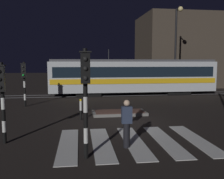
{
  "coord_description": "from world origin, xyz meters",
  "views": [
    {
      "loc": [
        -2.16,
        -12.55,
        3.03
      ],
      "look_at": [
        -0.02,
        2.15,
        1.4
      ],
      "focal_mm": 40.52,
      "sensor_mm": 36.0,
      "label": 1
    }
  ],
  "objects_px": {
    "street_lamp_trackside_right": "(177,41)",
    "pedestrian_waiting_at_kerb": "(127,123)",
    "bollard_island_edge": "(81,109)",
    "traffic_light_corner_far_left": "(24,77)",
    "traffic_light_corner_near_left": "(2,91)",
    "traffic_light_kerb_mid_left": "(85,87)",
    "tram": "(133,76)"
  },
  "relations": [
    {
      "from": "street_lamp_trackside_right",
      "to": "pedestrian_waiting_at_kerb",
      "type": "relative_size",
      "value": 4.59
    },
    {
      "from": "street_lamp_trackside_right",
      "to": "pedestrian_waiting_at_kerb",
      "type": "distance_m",
      "value": 16.1
    },
    {
      "from": "street_lamp_trackside_right",
      "to": "bollard_island_edge",
      "type": "bearing_deg",
      "value": -134.37
    },
    {
      "from": "traffic_light_corner_far_left",
      "to": "bollard_island_edge",
      "type": "xyz_separation_m",
      "value": [
        3.67,
        -4.49,
        -1.44
      ]
    },
    {
      "from": "traffic_light_corner_near_left",
      "to": "street_lamp_trackside_right",
      "type": "distance_m",
      "value": 17.6
    },
    {
      "from": "traffic_light_corner_far_left",
      "to": "pedestrian_waiting_at_kerb",
      "type": "relative_size",
      "value": 1.77
    },
    {
      "from": "traffic_light_corner_near_left",
      "to": "traffic_light_corner_far_left",
      "type": "bearing_deg",
      "value": 95.46
    },
    {
      "from": "traffic_light_kerb_mid_left",
      "to": "street_lamp_trackside_right",
      "type": "xyz_separation_m",
      "value": [
        8.9,
        14.59,
        2.65
      ]
    },
    {
      "from": "traffic_light_corner_near_left",
      "to": "bollard_island_edge",
      "type": "distance_m",
      "value": 4.8
    },
    {
      "from": "traffic_light_corner_far_left",
      "to": "traffic_light_kerb_mid_left",
      "type": "xyz_separation_m",
      "value": [
        3.71,
        -9.94,
        0.27
      ]
    },
    {
      "from": "traffic_light_corner_far_left",
      "to": "street_lamp_trackside_right",
      "type": "bearing_deg",
      "value": 20.23
    },
    {
      "from": "tram",
      "to": "bollard_island_edge",
      "type": "relative_size",
      "value": 13.78
    },
    {
      "from": "tram",
      "to": "bollard_island_edge",
      "type": "bearing_deg",
      "value": -117.47
    },
    {
      "from": "traffic_light_corner_far_left",
      "to": "bollard_island_edge",
      "type": "height_order",
      "value": "traffic_light_corner_far_left"
    },
    {
      "from": "traffic_light_kerb_mid_left",
      "to": "street_lamp_trackside_right",
      "type": "distance_m",
      "value": 17.29
    },
    {
      "from": "tram",
      "to": "bollard_island_edge",
      "type": "distance_m",
      "value": 10.96
    },
    {
      "from": "traffic_light_corner_near_left",
      "to": "traffic_light_kerb_mid_left",
      "type": "relative_size",
      "value": 0.88
    },
    {
      "from": "traffic_light_kerb_mid_left",
      "to": "tram",
      "type": "relative_size",
      "value": 0.22
    },
    {
      "from": "pedestrian_waiting_at_kerb",
      "to": "bollard_island_edge",
      "type": "xyz_separation_m",
      "value": [
        -1.51,
        4.56,
        -0.32
      ]
    },
    {
      "from": "street_lamp_trackside_right",
      "to": "tram",
      "type": "xyz_separation_m",
      "value": [
        -3.91,
        0.53,
        -3.17
      ]
    },
    {
      "from": "street_lamp_trackside_right",
      "to": "tram",
      "type": "height_order",
      "value": "street_lamp_trackside_right"
    },
    {
      "from": "traffic_light_kerb_mid_left",
      "to": "bollard_island_edge",
      "type": "height_order",
      "value": "traffic_light_kerb_mid_left"
    },
    {
      "from": "traffic_light_corner_far_left",
      "to": "street_lamp_trackside_right",
      "type": "relative_size",
      "value": 0.39
    },
    {
      "from": "traffic_light_corner_near_left",
      "to": "street_lamp_trackside_right",
      "type": "xyz_separation_m",
      "value": [
        11.84,
        12.69,
        2.93
      ]
    },
    {
      "from": "traffic_light_corner_near_left",
      "to": "pedestrian_waiting_at_kerb",
      "type": "relative_size",
      "value": 1.76
    },
    {
      "from": "pedestrian_waiting_at_kerb",
      "to": "traffic_light_corner_near_left",
      "type": "bearing_deg",
      "value": 167.21
    },
    {
      "from": "traffic_light_corner_near_left",
      "to": "street_lamp_trackside_right",
      "type": "relative_size",
      "value": 0.38
    },
    {
      "from": "tram",
      "to": "traffic_light_corner_far_left",
      "type": "bearing_deg",
      "value": -149.24
    },
    {
      "from": "traffic_light_corner_near_left",
      "to": "pedestrian_waiting_at_kerb",
      "type": "bearing_deg",
      "value": -12.79
    },
    {
      "from": "street_lamp_trackside_right",
      "to": "bollard_island_edge",
      "type": "height_order",
      "value": "street_lamp_trackside_right"
    },
    {
      "from": "street_lamp_trackside_right",
      "to": "pedestrian_waiting_at_kerb",
      "type": "height_order",
      "value": "street_lamp_trackside_right"
    },
    {
      "from": "traffic_light_corner_near_left",
      "to": "traffic_light_corner_far_left",
      "type": "xyz_separation_m",
      "value": [
        -0.77,
        8.05,
        0.01
      ]
    }
  ]
}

